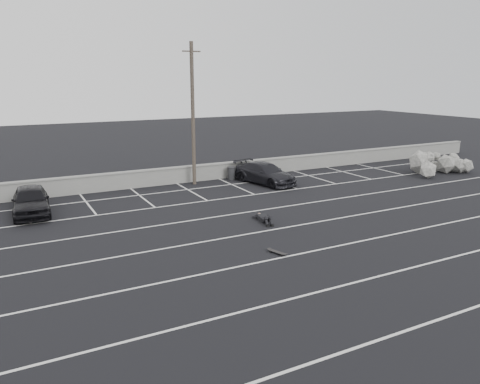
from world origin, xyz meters
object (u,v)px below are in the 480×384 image
car_right (265,173)px  skateboard (277,252)px  trash_bin (232,173)px  utility_pole (193,114)px  person (263,216)px  riprap_pile (440,166)px  car_left (31,200)px

car_right → skateboard: size_ratio=5.98×
trash_bin → skateboard: bearing=-109.5°
car_right → utility_pole: (-4.11, 1.91, 3.76)m
car_right → person: bearing=-135.2°
car_right → person: (-4.20, -6.80, -0.44)m
utility_pole → car_right: bearing=-24.9°
trash_bin → person: size_ratio=0.37×
utility_pole → riprap_pile: size_ratio=1.65×
skateboard → car_right: bearing=43.6°
utility_pole → person: bearing=-90.6°
utility_pole → skateboard: utility_pole is taller
riprap_pile → skateboard: bearing=-157.1°
person → trash_bin: bearing=84.1°
car_left → riprap_pile: size_ratio=0.79×
car_left → trash_bin: size_ratio=4.88×
car_left → riprap_pile: (26.58, -2.38, -0.20)m
trash_bin → riprap_pile: (14.10, -4.99, 0.08)m
car_left → skateboard: 12.99m
car_left → person: 11.50m
riprap_pile → skateboard: 20.27m
utility_pole → trash_bin: 4.82m
trash_bin → utility_pole: bearing=-177.7°
utility_pole → riprap_pile: 17.94m
car_left → riprap_pile: 26.69m
trash_bin → riprap_pile: size_ratio=0.16×
car_right → skateboard: (-5.95, -10.87, -0.59)m
car_left → car_right: car_left is taller
car_left → trash_bin: (12.47, 2.61, -0.28)m
utility_pole → person: (-0.09, -8.71, -4.20)m
car_left → skateboard: (7.92, -10.28, -0.65)m
trash_bin → riprap_pile: riprap_pile is taller
trash_bin → skateboard: (-4.55, -12.89, -0.37)m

